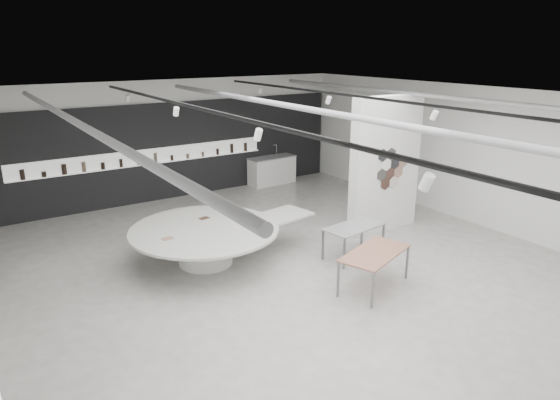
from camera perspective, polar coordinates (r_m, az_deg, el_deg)
room at (r=10.43m, az=1.81°, el=1.98°), size 12.02×14.02×3.82m
back_wall_display at (r=16.57m, az=-12.11°, el=5.50°), size 11.80×0.27×3.10m
partition_column at (r=13.50m, az=11.95°, el=3.97°), size 2.20×0.38×3.60m
display_island at (r=11.57m, az=-8.22°, el=-4.52°), size 4.69×3.88×0.87m
sample_table_wood at (r=10.43m, az=10.79°, el=-6.16°), size 1.87×1.36×0.79m
sample_table_stone at (r=11.87m, az=8.47°, el=-3.25°), size 1.57×0.94×0.76m
kitchen_counter at (r=18.01m, az=-0.93°, el=3.42°), size 1.79×0.79×1.38m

